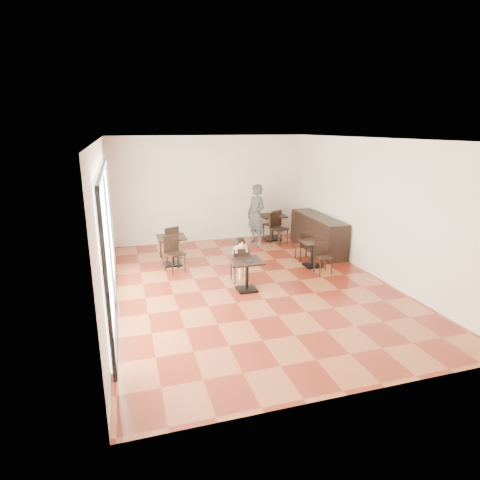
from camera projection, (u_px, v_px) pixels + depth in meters
name	position (u px, v px, depth m)	size (l,w,h in m)	color
floor	(252.00, 285.00, 9.00)	(6.00, 8.00, 0.01)	brown
ceiling	(253.00, 139.00, 8.13)	(6.00, 8.00, 0.01)	silver
wall_back	(211.00, 189.00, 12.25)	(6.00, 0.01, 3.20)	silver
wall_front	(356.00, 283.00, 4.88)	(6.00, 0.01, 3.20)	silver
wall_left	(105.00, 225.00, 7.73)	(0.01, 8.00, 3.20)	silver
wall_right	(374.00, 208.00, 9.40)	(0.01, 8.00, 3.20)	silver
storefront_window	(107.00, 242.00, 7.33)	(0.04, 4.50, 2.60)	white
child_table	(247.00, 275.00, 8.66)	(0.65, 0.65, 0.68)	black
child_chair	(239.00, 264.00, 9.15)	(0.37, 0.37, 0.82)	black
child	(239.00, 260.00, 9.12)	(0.37, 0.52, 1.04)	slate
plate	(248.00, 261.00, 8.47)	(0.23, 0.23, 0.01)	black
pizza_slice	(242.00, 246.00, 8.84)	(0.24, 0.19, 0.06)	#DBC772
adult_patron	(256.00, 215.00, 11.99)	(0.66, 0.43, 1.81)	#393A3F
cafe_table_mid	(313.00, 254.00, 10.16)	(0.64, 0.64, 0.67)	black
cafe_table_left	(172.00, 251.00, 10.27)	(0.71, 0.71, 0.75)	black
cafe_table_back	(272.00, 227.00, 12.58)	(0.75, 0.75, 0.79)	black
chair_mid_a	(304.00, 245.00, 10.65)	(0.36, 0.36, 0.81)	black
chair_mid_b	(324.00, 258.00, 9.63)	(0.36, 0.36, 0.81)	black
chair_left_a	(169.00, 242.00, 10.76)	(0.40, 0.40, 0.90)	black
chair_left_b	(175.00, 254.00, 9.74)	(0.40, 0.40, 0.90)	black
chair_back_a	(272.00, 225.00, 12.60)	(0.43, 0.43, 0.95)	black
chair_back_b	(279.00, 229.00, 12.06)	(0.43, 0.43, 0.95)	black
service_counter	(318.00, 234.00, 11.44)	(0.60, 2.40, 1.00)	black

